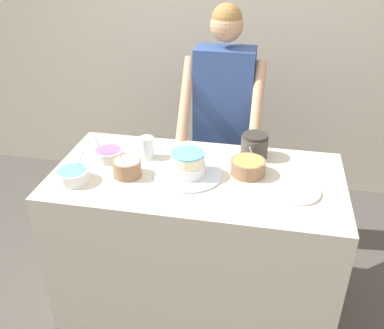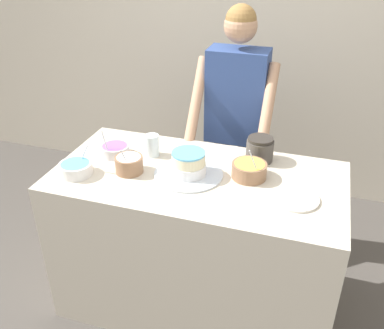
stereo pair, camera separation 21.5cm
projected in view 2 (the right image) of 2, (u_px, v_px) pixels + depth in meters
name	position (u px, v px, depth m)	size (l,w,h in m)	color
wall_back	(255.00, 33.00, 3.26)	(10.00, 0.05, 2.60)	beige
counter	(197.00, 242.00, 2.43)	(1.51, 0.76, 0.89)	beige
person_baker	(236.00, 110.00, 2.71)	(0.50, 0.45, 1.64)	#2D2D38
cake	(189.00, 166.00, 2.19)	(0.36, 0.36, 0.13)	silver
frosting_bowl_white	(129.00, 164.00, 2.22)	(0.15, 0.15, 0.15)	#936B4C
frosting_bowl_blue	(76.00, 168.00, 2.21)	(0.17, 0.17, 0.15)	white
frosting_bowl_purple	(115.00, 150.00, 2.39)	(0.16, 0.16, 0.16)	silver
frosting_bowl_yellow	(249.00, 170.00, 2.17)	(0.18, 0.18, 0.19)	#936B4C
drinking_glass	(152.00, 145.00, 2.37)	(0.08, 0.08, 0.12)	silver
ceramic_plate	(295.00, 198.00, 2.01)	(0.23, 0.23, 0.01)	white
stoneware_jar	(260.00, 149.00, 2.32)	(0.15, 0.15, 0.13)	#4C4742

